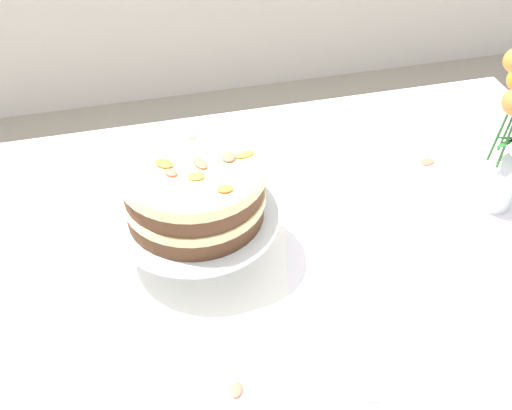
# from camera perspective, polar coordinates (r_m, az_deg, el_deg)

# --- Properties ---
(dining_table) EXTENTS (1.40, 1.00, 0.74)m
(dining_table) POSITION_cam_1_polar(r_m,az_deg,el_deg) (1.24, 3.43, -7.86)
(dining_table) COLOR white
(dining_table) RESTS_ON ground
(linen_napkin) EXTENTS (0.39, 0.39, 0.00)m
(linen_napkin) POSITION_cam_1_polar(r_m,az_deg,el_deg) (1.19, -5.05, -4.36)
(linen_napkin) COLOR white
(linen_napkin) RESTS_ON dining_table
(cake_stand) EXTENTS (0.29, 0.29, 0.10)m
(cake_stand) POSITION_cam_1_polar(r_m,az_deg,el_deg) (1.13, -5.29, -1.43)
(cake_stand) COLOR silver
(cake_stand) RESTS_ON linen_napkin
(layer_cake) EXTENTS (0.25, 0.25, 0.11)m
(layer_cake) POSITION_cam_1_polar(r_m,az_deg,el_deg) (1.09, -5.51, 1.38)
(layer_cake) COLOR brown
(layer_cake) RESTS_ON cake_stand
(loose_petal_0) EXTENTS (0.03, 0.03, 0.01)m
(loose_petal_0) POSITION_cam_1_polar(r_m,az_deg,el_deg) (1.00, -1.73, -16.06)
(loose_petal_0) COLOR #E56B51
(loose_petal_0) RESTS_ON dining_table
(loose_petal_1) EXTENTS (0.04, 0.03, 0.00)m
(loose_petal_1) POSITION_cam_1_polar(r_m,az_deg,el_deg) (1.45, 14.94, 3.75)
(loose_petal_1) COLOR #E56B51
(loose_petal_1) RESTS_ON dining_table
(loose_petal_2) EXTENTS (0.05, 0.05, 0.00)m
(loose_petal_2) POSITION_cam_1_polar(r_m,az_deg,el_deg) (1.01, 10.01, -16.17)
(loose_petal_2) COLOR pink
(loose_petal_2) RESTS_ON dining_table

